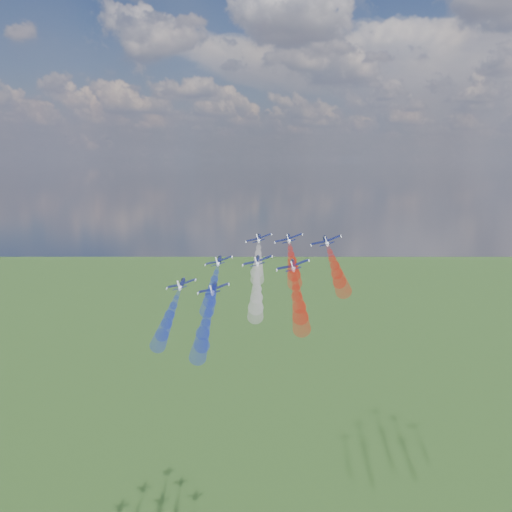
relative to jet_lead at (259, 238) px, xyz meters
The scene contains 16 objects.
jet_lead is the anchor object (origin of this frame).
trail_lead 20.92m from the jet_lead, 57.26° to the right, with size 3.41×32.80×3.41m, color white, non-canonical shape.
jet_inner_left 16.66m from the jet_lead, 100.57° to the right, with size 8.19×10.24×2.73m, color black, non-canonical shape.
trail_inner_left 34.99m from the jet_lead, 75.94° to the right, with size 3.41×32.80×3.41m, color #192BDB, non-canonical shape.
jet_inner_right 14.19m from the jet_lead, 21.17° to the right, with size 8.19×10.24×2.73m, color black, non-canonical shape.
trail_inner_right 33.23m from the jet_lead, 42.74° to the right, with size 3.41×32.80×3.41m, color red, non-canonical shape.
jet_outer_left 32.44m from the jet_lead, 96.23° to the right, with size 8.19×10.24×2.73m, color black, non-canonical shape.
trail_outer_left 50.47m from the jet_lead, 80.83° to the right, with size 3.41×32.80×3.41m, color #192BDB, non-canonical shape.
jet_center_third 24.53m from the jet_lead, 57.40° to the right, with size 8.19×10.24×2.73m, color black, non-canonical shape.
trail_center_third 45.44m from the jet_lead, 57.34° to the right, with size 3.41×32.80×3.41m, color white, non-canonical shape.
jet_outer_right 29.93m from the jet_lead, 21.86° to the right, with size 8.19×10.24×2.73m, color black, non-canonical shape.
trail_outer_right 48.23m from the jet_lead, 36.27° to the right, with size 3.41×32.80×3.41m, color red, non-canonical shape.
jet_rear_left 36.88m from the jet_lead, 74.19° to the right, with size 8.19×10.24×2.73m, color black, non-canonical shape.
trail_rear_left 57.20m from the jet_lead, 68.02° to the right, with size 3.41×32.80×3.41m, color #192BDB, non-canonical shape.
jet_rear_right 38.17m from the jet_lead, 44.57° to the right, with size 8.19×10.24×2.73m, color black, non-canonical shape.
trail_rear_right 58.71m from the jet_lead, 49.03° to the right, with size 3.41×32.80×3.41m, color red, non-canonical shape.
Camera 1 is at (90.25, -135.46, 155.54)m, focal length 43.22 mm.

